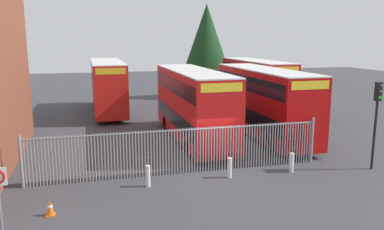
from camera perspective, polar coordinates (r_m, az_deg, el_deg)
ground_plane at (r=26.72m, az=-2.20°, el=-2.60°), size 100.00×100.00×0.00m
palisade_fence at (r=18.53m, az=-1.71°, el=-5.06°), size 14.08×0.14×2.35m
double_decker_bus_near_gate at (r=24.27m, az=0.13°, el=1.85°), size 2.54×10.81×4.42m
double_decker_bus_behind_fence_left at (r=25.63m, az=10.36°, el=2.16°), size 2.54×10.81×4.42m
double_decker_bus_behind_fence_right at (r=35.36m, az=9.25°, el=4.64°), size 2.54×10.81×4.42m
double_decker_bus_far_back at (r=34.27m, az=-12.15°, el=4.33°), size 2.54×10.81×4.42m
bollard_near_left at (r=17.28m, az=-6.41°, el=-8.81°), size 0.20×0.20×0.95m
bollard_center_front at (r=18.30m, az=5.49°, el=-7.64°), size 0.20×0.20×0.95m
bollard_near_right at (r=19.53m, az=14.28°, el=-6.72°), size 0.20×0.20×0.95m
traffic_cone_by_gate at (r=15.51m, az=-19.92°, el=-12.57°), size 0.34×0.34×0.59m
traffic_light_kerbside at (r=20.75m, az=25.28°, el=0.74°), size 0.28×0.33×4.30m
tree_tall_back at (r=42.31m, az=2.13°, el=11.11°), size 4.95×4.95×9.86m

